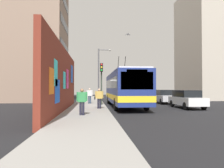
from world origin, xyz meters
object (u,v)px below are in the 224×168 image
Objects in this scene: pedestrian_near_wall at (82,100)px; pedestrian_at_curb at (99,97)px; parked_car_white at (187,99)px; parked_car_silver at (164,96)px; parked_car_red at (149,95)px; city_bus at (124,88)px; traffic_light at (101,77)px; pedestrian_midblock at (90,95)px; street_lamp at (100,71)px.

pedestrian_near_wall is 4.14m from pedestrian_at_curb.
pedestrian_at_curb is (-1.13, 7.69, 0.23)m from parked_car_white.
pedestrian_at_curb is at bearing 132.32° from parked_car_silver.
pedestrian_at_curb reaches higher than parked_car_silver.
parked_car_red is (12.11, -0.00, 0.00)m from parked_car_white.
pedestrian_at_curb reaches higher than pedestrian_near_wall.
parked_car_silver is at bearing -38.75° from pedestrian_near_wall.
city_bus is 11.17m from parked_car_red.
parked_car_red is 2.82× the size of pedestrian_at_curb.
parked_car_white is 2.74× the size of pedestrian_near_wall.
city_bus is at bearing -101.12° from traffic_light.
pedestrian_midblock is (-1.33, 8.53, 0.25)m from parked_car_silver.
pedestrian_at_curb is (-13.24, 7.69, 0.23)m from parked_car_red.
street_lamp is (10.75, -0.42, 2.98)m from pedestrian_at_curb.
parked_car_silver is 2.84× the size of pedestrian_midblock.
pedestrian_at_curb is (3.98, -1.13, 0.00)m from pedestrian_near_wall.
traffic_light is at bearing -10.60° from pedestrian_near_wall.
street_lamp reaches higher than pedestrian_midblock.
parked_car_white is at bearing -142.94° from street_lamp.
parked_car_white and parked_car_silver have the same top height.
city_bus is 7.52× the size of pedestrian_midblock.
parked_car_white is 8.10m from traffic_light.
pedestrian_at_curb is at bearing -15.80° from pedestrian_near_wall.
parked_car_white is at bearing -59.90° from pedestrian_near_wall.
traffic_light is at bearing 179.34° from street_lamp.
street_lamp is at bearing 37.06° from parked_car_white.
parked_car_silver and parked_car_red have the same top height.
street_lamp reaches higher than city_bus.
pedestrian_midblock is at bearing 98.87° from parked_car_silver.
pedestrian_near_wall is 9.65m from pedestrian_midblock.
parked_car_red is 2.84× the size of pedestrian_near_wall.
city_bus is at bearing -124.11° from pedestrian_midblock.
pedestrian_midblock is at bearing -1.66° from pedestrian_near_wall.
pedestrian_near_wall is 0.39× the size of traffic_light.
street_lamp reaches higher than parked_car_silver.
city_bus is at bearing -36.10° from pedestrian_at_curb.
pedestrian_midblock is (-7.57, 8.53, 0.25)m from parked_car_red.
parked_car_white is at bearing 180.00° from parked_car_red.
parked_car_red is at bearing -30.13° from pedestrian_at_curb.
city_bus reaches higher than pedestrian_midblock.
pedestrian_midblock is 0.24× the size of street_lamp.
parked_car_silver is 8.64m from pedestrian_midblock.
pedestrian_midblock reaches higher than pedestrian_near_wall.
pedestrian_midblock is at bearing 32.79° from traffic_light.
pedestrian_midblock is at bearing 166.07° from street_lamp.
traffic_light is at bearing 78.88° from city_bus.
parked_car_silver is 6.24m from parked_car_red.
parked_car_silver is at bearing -47.68° from pedestrian_at_curb.
parked_car_white is 0.97× the size of parked_car_red.
pedestrian_near_wall is (-10.98, 8.81, 0.23)m from parked_car_silver.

